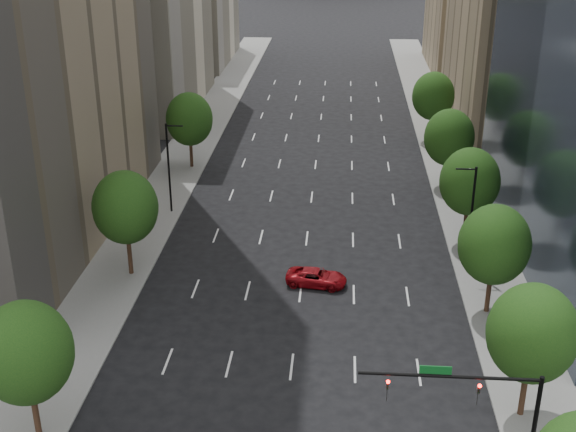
# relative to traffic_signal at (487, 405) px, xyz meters

# --- Properties ---
(sidewalk_left) EXTENTS (6.00, 200.00, 0.15)m
(sidewalk_left) POSITION_rel_traffic_signal_xyz_m (-26.03, 30.00, -5.10)
(sidewalk_left) COLOR slate
(sidewalk_left) RESTS_ON ground
(sidewalk_right) EXTENTS (6.00, 200.00, 0.15)m
(sidewalk_right) POSITION_rel_traffic_signal_xyz_m (4.97, 30.00, -5.10)
(sidewalk_right) COLOR slate
(sidewalk_right) RESTS_ON ground
(filler_left) EXTENTS (14.00, 26.00, 18.00)m
(filler_left) POSITION_rel_traffic_signal_xyz_m (-35.53, 106.00, 3.83)
(filler_left) COLOR beige
(filler_left) RESTS_ON ground
(parking_tan_right) EXTENTS (14.00, 30.00, 30.00)m
(parking_tan_right) POSITION_rel_traffic_signal_xyz_m (14.47, 70.00, 9.83)
(parking_tan_right) COLOR #8C7759
(parking_tan_right) RESTS_ON ground
(filler_right) EXTENTS (14.00, 26.00, 16.00)m
(filler_right) POSITION_rel_traffic_signal_xyz_m (14.47, 103.00, 2.83)
(filler_right) COLOR #8C7759
(filler_right) RESTS_ON ground
(tree_right_1) EXTENTS (5.20, 5.20, 8.75)m
(tree_right_1) POSITION_rel_traffic_signal_xyz_m (3.47, 6.00, 0.58)
(tree_right_1) COLOR #382316
(tree_right_1) RESTS_ON ground
(tree_right_2) EXTENTS (5.20, 5.20, 8.61)m
(tree_right_2) POSITION_rel_traffic_signal_xyz_m (3.47, 18.00, 0.43)
(tree_right_2) COLOR #382316
(tree_right_2) RESTS_ON ground
(tree_right_3) EXTENTS (5.20, 5.20, 8.89)m
(tree_right_3) POSITION_rel_traffic_signal_xyz_m (3.47, 30.00, 0.72)
(tree_right_3) COLOR #382316
(tree_right_3) RESTS_ON ground
(tree_right_4) EXTENTS (5.20, 5.20, 8.46)m
(tree_right_4) POSITION_rel_traffic_signal_xyz_m (3.47, 44.00, 0.29)
(tree_right_4) COLOR #382316
(tree_right_4) RESTS_ON ground
(tree_right_5) EXTENTS (5.20, 5.20, 8.75)m
(tree_right_5) POSITION_rel_traffic_signal_xyz_m (3.47, 60.00, 0.58)
(tree_right_5) COLOR #382316
(tree_right_5) RESTS_ON ground
(tree_left_0) EXTENTS (5.20, 5.20, 8.75)m
(tree_left_0) POSITION_rel_traffic_signal_xyz_m (-24.53, 2.00, 0.58)
(tree_left_0) COLOR #382316
(tree_left_0) RESTS_ON ground
(tree_left_1) EXTENTS (5.20, 5.20, 8.97)m
(tree_left_1) POSITION_rel_traffic_signal_xyz_m (-24.53, 22.00, 0.79)
(tree_left_1) COLOR #382316
(tree_left_1) RESTS_ON ground
(tree_left_2) EXTENTS (5.20, 5.20, 8.68)m
(tree_left_2) POSITION_rel_traffic_signal_xyz_m (-24.53, 48.00, 0.50)
(tree_left_2) COLOR #382316
(tree_left_2) RESTS_ON ground
(streetlight_rn) EXTENTS (1.70, 0.20, 9.00)m
(streetlight_rn) POSITION_rel_traffic_signal_xyz_m (2.91, 25.00, -0.33)
(streetlight_rn) COLOR black
(streetlight_rn) RESTS_ON ground
(streetlight_ln) EXTENTS (1.70, 0.20, 9.00)m
(streetlight_ln) POSITION_rel_traffic_signal_xyz_m (-23.96, 35.00, -0.33)
(streetlight_ln) COLOR black
(streetlight_ln) RESTS_ON ground
(traffic_signal) EXTENTS (9.12, 0.40, 7.38)m
(traffic_signal) POSITION_rel_traffic_signal_xyz_m (0.00, 0.00, 0.00)
(traffic_signal) COLOR black
(traffic_signal) RESTS_ON ground
(car_red_far) EXTENTS (5.07, 2.86, 1.34)m
(car_red_far) POSITION_rel_traffic_signal_xyz_m (-9.33, 21.35, -4.50)
(car_red_far) COLOR maroon
(car_red_far) RESTS_ON ground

